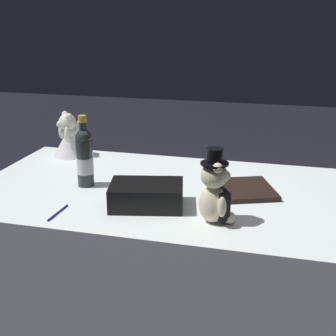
{
  "coord_description": "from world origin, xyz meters",
  "views": [
    {
      "loc": [
        0.46,
        -1.82,
        1.47
      ],
      "look_at": [
        0.0,
        0.0,
        0.83
      ],
      "focal_mm": 48.64,
      "sensor_mm": 36.0,
      "label": 1
    }
  ],
  "objects_px": {
    "champagne_bottle": "(85,157)",
    "signing_pen": "(59,212)",
    "teddy_bear_groom": "(216,192)",
    "gift_case_black": "(147,195)",
    "teddy_bear_bride": "(71,137)",
    "guestbook": "(246,189)"
  },
  "relations": [
    {
      "from": "teddy_bear_bride",
      "to": "champagne_bottle",
      "type": "distance_m",
      "value": 0.49
    },
    {
      "from": "teddy_bear_groom",
      "to": "champagne_bottle",
      "type": "bearing_deg",
      "value": 159.56
    },
    {
      "from": "gift_case_black",
      "to": "guestbook",
      "type": "distance_m",
      "value": 0.46
    },
    {
      "from": "teddy_bear_groom",
      "to": "teddy_bear_bride",
      "type": "distance_m",
      "value": 1.09
    },
    {
      "from": "signing_pen",
      "to": "guestbook",
      "type": "xyz_separation_m",
      "value": [
        0.69,
        0.41,
        0.01
      ]
    },
    {
      "from": "champagne_bottle",
      "to": "signing_pen",
      "type": "height_order",
      "value": "champagne_bottle"
    },
    {
      "from": "champagne_bottle",
      "to": "guestbook",
      "type": "bearing_deg",
      "value": 8.04
    },
    {
      "from": "signing_pen",
      "to": "gift_case_black",
      "type": "xyz_separation_m",
      "value": [
        0.31,
        0.15,
        0.04
      ]
    },
    {
      "from": "teddy_bear_bride",
      "to": "guestbook",
      "type": "relative_size",
      "value": 0.92
    },
    {
      "from": "signing_pen",
      "to": "gift_case_black",
      "type": "height_order",
      "value": "gift_case_black"
    },
    {
      "from": "teddy_bear_groom",
      "to": "gift_case_black",
      "type": "bearing_deg",
      "value": 165.49
    },
    {
      "from": "teddy_bear_groom",
      "to": "guestbook",
      "type": "bearing_deg",
      "value": 74.98
    },
    {
      "from": "teddy_bear_groom",
      "to": "gift_case_black",
      "type": "xyz_separation_m",
      "value": [
        -0.29,
        0.07,
        -0.07
      ]
    },
    {
      "from": "teddy_bear_groom",
      "to": "teddy_bear_bride",
      "type": "xyz_separation_m",
      "value": [
        -0.89,
        0.64,
        -0.01
      ]
    },
    {
      "from": "champagne_bottle",
      "to": "teddy_bear_groom",
      "type": "bearing_deg",
      "value": -20.44
    },
    {
      "from": "signing_pen",
      "to": "teddy_bear_bride",
      "type": "bearing_deg",
      "value": 111.57
    },
    {
      "from": "teddy_bear_bride",
      "to": "gift_case_black",
      "type": "relative_size",
      "value": 0.74
    },
    {
      "from": "guestbook",
      "to": "champagne_bottle",
      "type": "bearing_deg",
      "value": 167.23
    },
    {
      "from": "teddy_bear_groom",
      "to": "guestbook",
      "type": "xyz_separation_m",
      "value": [
        0.09,
        0.33,
        -0.11
      ]
    },
    {
      "from": "gift_case_black",
      "to": "teddy_bear_bride",
      "type": "bearing_deg",
      "value": 136.54
    },
    {
      "from": "champagne_bottle",
      "to": "gift_case_black",
      "type": "height_order",
      "value": "champagne_bottle"
    },
    {
      "from": "teddy_bear_bride",
      "to": "signing_pen",
      "type": "distance_m",
      "value": 0.78
    }
  ]
}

